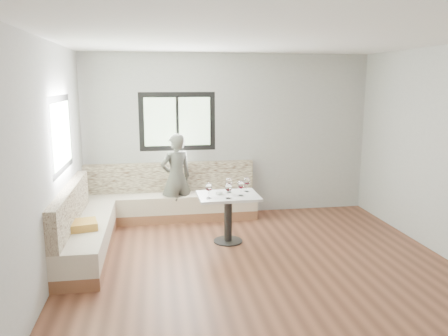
% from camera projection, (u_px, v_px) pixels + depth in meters
% --- Properties ---
extents(room, '(5.01, 5.01, 2.81)m').
position_uv_depth(room, '(256.00, 158.00, 5.29)').
color(room, brown).
rests_on(room, ground).
extents(banquette, '(2.90, 2.80, 0.95)m').
position_uv_depth(banquette, '(138.00, 212.00, 6.77)').
color(banquette, '#935C3C').
rests_on(banquette, ground).
extents(table, '(0.88, 0.69, 0.72)m').
position_uv_depth(table, '(228.00, 207.00, 6.34)').
color(table, black).
rests_on(table, ground).
extents(person, '(0.64, 0.54, 1.49)m').
position_uv_depth(person, '(176.00, 178.00, 7.27)').
color(person, '#56574E').
rests_on(person, ground).
extents(olive_ramekin, '(0.10, 0.10, 0.04)m').
position_uv_depth(olive_ramekin, '(219.00, 193.00, 6.33)').
color(olive_ramekin, white).
rests_on(olive_ramekin, table).
extents(wine_glass_a, '(0.10, 0.10, 0.22)m').
position_uv_depth(wine_glass_a, '(209.00, 187.00, 6.08)').
color(wine_glass_a, white).
rests_on(wine_glass_a, table).
extents(wine_glass_b, '(0.10, 0.10, 0.22)m').
position_uv_depth(wine_glass_b, '(228.00, 188.00, 6.06)').
color(wine_glass_b, white).
rests_on(wine_glass_b, table).
extents(wine_glass_c, '(0.10, 0.10, 0.22)m').
position_uv_depth(wine_glass_c, '(241.00, 185.00, 6.22)').
color(wine_glass_c, white).
rests_on(wine_glass_c, table).
extents(wine_glass_d, '(0.10, 0.10, 0.22)m').
position_uv_depth(wine_glass_d, '(229.00, 182.00, 6.40)').
color(wine_glass_d, white).
rests_on(wine_glass_d, table).
extents(wine_glass_e, '(0.10, 0.10, 0.22)m').
position_uv_depth(wine_glass_e, '(247.00, 181.00, 6.45)').
color(wine_glass_e, white).
rests_on(wine_glass_e, table).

